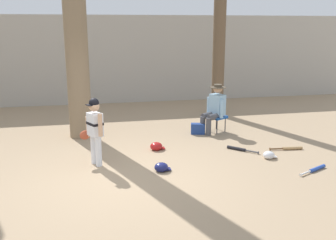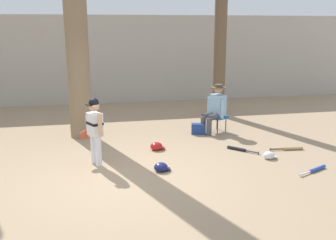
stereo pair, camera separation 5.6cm
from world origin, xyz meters
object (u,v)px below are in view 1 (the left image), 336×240
at_px(tree_behind_spectator, 219,36).
at_px(bat_black_composite, 239,149).
at_px(handbag_beside_stool, 198,129).
at_px(tree_near_player, 75,18).
at_px(batting_helmet_white, 269,155).
at_px(batting_helmet_red, 156,146).
at_px(batting_helmet_navy, 161,167).
at_px(young_ballplayer, 94,127).
at_px(folding_stool, 217,117).
at_px(bat_blue_youth, 315,169).
at_px(seated_spectator, 215,107).
at_px(bat_wood_tan, 290,148).

relative_size(tree_behind_spectator, bat_black_composite, 9.14).
xyz_separation_m(handbag_beside_stool, bat_black_composite, (0.50, -1.42, -0.10)).
distance_m(tree_near_player, batting_helmet_white, 5.18).
bearing_deg(batting_helmet_red, batting_helmet_white, -25.10).
relative_size(bat_black_composite, batting_helmet_navy, 1.82).
height_order(young_ballplayer, batting_helmet_white, young_ballplayer).
height_order(folding_stool, bat_black_composite, folding_stool).
height_order(young_ballplayer, handbag_beside_stool, young_ballplayer).
relative_size(folding_stool, bat_blue_youth, 0.76).
xyz_separation_m(tree_near_player, bat_black_composite, (3.32, -1.80, -2.73)).
height_order(tree_behind_spectator, seated_spectator, tree_behind_spectator).
relative_size(tree_behind_spectator, bat_blue_youth, 7.12).
bearing_deg(tree_behind_spectator, batting_helmet_white, -93.81).
relative_size(bat_wood_tan, bat_blue_youth, 1.03).
bearing_deg(young_ballplayer, tree_near_player, 98.30).
bearing_deg(batting_helmet_white, young_ballplayer, 173.87).
bearing_deg(seated_spectator, bat_wood_tan, -55.29).
xyz_separation_m(seated_spectator, bat_black_composite, (0.06, -1.49, -0.61)).
bearing_deg(tree_near_player, young_ballplayer, -81.70).
bearing_deg(bat_wood_tan, folding_stool, 121.94).
xyz_separation_m(folding_stool, batting_helmet_navy, (-1.88, -2.36, -0.29)).
bearing_deg(bat_black_composite, bat_wood_tan, -9.49).
xyz_separation_m(folding_stool, bat_blue_youth, (0.91, -2.93, -0.33)).
relative_size(young_ballplayer, batting_helmet_white, 4.69).
xyz_separation_m(young_ballplayer, folding_stool, (3.05, 1.76, -0.38)).
bearing_deg(tree_behind_spectator, bat_blue_youth, -86.76).
height_order(bat_black_composite, bat_blue_youth, same).
bearing_deg(tree_behind_spectator, young_ballplayer, -135.63).
bearing_deg(batting_helmet_white, tree_behind_spectator, 86.19).
distance_m(bat_blue_youth, batting_helmet_navy, 2.84).
bearing_deg(batting_helmet_red, bat_black_composite, -13.13).
relative_size(tree_near_player, seated_spectator, 5.35).
bearing_deg(bat_wood_tan, batting_helmet_navy, -167.66).
height_order(batting_helmet_red, batting_helmet_white, batting_helmet_red).
relative_size(batting_helmet_navy, batting_helmet_white, 1.09).
xyz_separation_m(tree_near_player, batting_helmet_red, (1.59, -1.40, -2.68)).
height_order(seated_spectator, bat_wood_tan, seated_spectator).
distance_m(handbag_beside_stool, batting_helmet_white, 2.21).
height_order(tree_behind_spectator, batting_helmet_navy, tree_behind_spectator).
relative_size(tree_behind_spectator, seated_spectator, 4.22).
height_order(folding_stool, bat_blue_youth, folding_stool).
xyz_separation_m(tree_behind_spectator, handbag_beside_stool, (-1.17, -1.96, -2.18)).
relative_size(folding_stool, bat_black_composite, 0.98).
height_order(tree_behind_spectator, bat_black_composite, tree_behind_spectator).
bearing_deg(batting_helmet_navy, seated_spectator, 52.33).
height_order(tree_near_player, seated_spectator, tree_near_player).
xyz_separation_m(tree_behind_spectator, batting_helmet_white, (-0.26, -3.97, -2.24)).
relative_size(folding_stool, handbag_beside_stool, 1.59).
distance_m(handbag_beside_stool, batting_helmet_navy, 2.62).
height_order(batting_helmet_navy, batting_helmet_red, batting_helmet_red).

